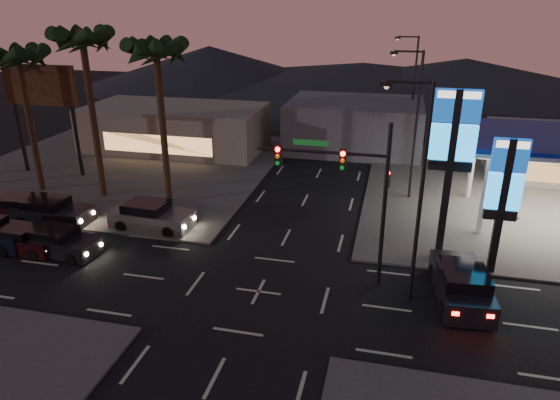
% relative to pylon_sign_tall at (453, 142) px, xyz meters
% --- Properties ---
extents(ground, '(140.00, 140.00, 0.00)m').
position_rel_pylon_sign_tall_xyz_m(ground, '(-8.50, -5.50, -6.39)').
color(ground, black).
rests_on(ground, ground).
extents(corner_lot_ne, '(24.00, 24.00, 0.12)m').
position_rel_pylon_sign_tall_xyz_m(corner_lot_ne, '(7.50, 10.50, -6.33)').
color(corner_lot_ne, '#47443F').
rests_on(corner_lot_ne, ground).
extents(corner_lot_nw, '(24.00, 24.00, 0.12)m').
position_rel_pylon_sign_tall_xyz_m(corner_lot_nw, '(-24.50, 10.50, -6.33)').
color(corner_lot_nw, '#47443F').
rests_on(corner_lot_nw, ground).
extents(convenience_store, '(10.00, 6.00, 4.00)m').
position_rel_pylon_sign_tall_xyz_m(convenience_store, '(9.50, 15.50, -4.39)').
color(convenience_store, '#726B5B').
rests_on(convenience_store, ground).
extents(pylon_sign_tall, '(2.20, 0.35, 9.00)m').
position_rel_pylon_sign_tall_xyz_m(pylon_sign_tall, '(0.00, 0.00, 0.00)').
color(pylon_sign_tall, black).
rests_on(pylon_sign_tall, ground).
extents(pylon_sign_short, '(1.60, 0.35, 7.00)m').
position_rel_pylon_sign_tall_xyz_m(pylon_sign_short, '(2.50, -1.00, -1.74)').
color(pylon_sign_short, black).
rests_on(pylon_sign_short, ground).
extents(traffic_signal_mast, '(6.10, 0.39, 8.00)m').
position_rel_pylon_sign_tall_xyz_m(traffic_signal_mast, '(-4.74, -3.51, -1.17)').
color(traffic_signal_mast, black).
rests_on(traffic_signal_mast, ground).
extents(pedestal_signal, '(0.32, 0.39, 4.30)m').
position_rel_pylon_sign_tall_xyz_m(pedestal_signal, '(-3.00, 1.48, -3.47)').
color(pedestal_signal, black).
rests_on(pedestal_signal, ground).
extents(streetlight_near, '(2.14, 0.25, 10.00)m').
position_rel_pylon_sign_tall_xyz_m(streetlight_near, '(-1.71, -4.50, -0.68)').
color(streetlight_near, black).
rests_on(streetlight_near, ground).
extents(streetlight_mid, '(2.14, 0.25, 10.00)m').
position_rel_pylon_sign_tall_xyz_m(streetlight_mid, '(-1.71, 8.50, -0.68)').
color(streetlight_mid, black).
rests_on(streetlight_mid, ground).
extents(streetlight_far, '(2.14, 0.25, 10.00)m').
position_rel_pylon_sign_tall_xyz_m(streetlight_far, '(-1.71, 22.50, -0.68)').
color(streetlight_far, black).
rests_on(streetlight_far, ground).
extents(palm_a, '(4.41, 4.41, 10.86)m').
position_rel_pylon_sign_tall_xyz_m(palm_a, '(-17.50, 4.00, 3.03)').
color(palm_a, black).
rests_on(palm_a, ground).
extents(palm_b, '(4.41, 4.41, 11.46)m').
position_rel_pylon_sign_tall_xyz_m(palm_b, '(-22.50, 4.00, 3.58)').
color(palm_b, black).
rests_on(palm_b, ground).
extents(palm_c, '(4.41, 4.41, 10.26)m').
position_rel_pylon_sign_tall_xyz_m(palm_c, '(-27.50, 4.00, 2.49)').
color(palm_c, black).
rests_on(palm_c, ground).
extents(billboard, '(6.00, 0.30, 8.50)m').
position_rel_pylon_sign_tall_xyz_m(billboard, '(-29.00, 7.50, -0.06)').
color(billboard, black).
rests_on(billboard, ground).
extents(building_far_west, '(16.00, 8.00, 4.00)m').
position_rel_pylon_sign_tall_xyz_m(building_far_west, '(-22.50, 16.50, -4.39)').
color(building_far_west, '#726B5B').
rests_on(building_far_west, ground).
extents(building_far_mid, '(12.00, 9.00, 4.40)m').
position_rel_pylon_sign_tall_xyz_m(building_far_mid, '(-6.50, 20.50, -4.19)').
color(building_far_mid, '#4C4C51').
rests_on(building_far_mid, ground).
extents(hill_left, '(40.00, 40.00, 6.00)m').
position_rel_pylon_sign_tall_xyz_m(hill_left, '(-33.50, 54.50, -3.39)').
color(hill_left, black).
rests_on(hill_left, ground).
extents(hill_right, '(50.00, 50.00, 5.00)m').
position_rel_pylon_sign_tall_xyz_m(hill_right, '(6.50, 54.50, -3.89)').
color(hill_right, black).
rests_on(hill_right, ground).
extents(hill_center, '(60.00, 60.00, 4.00)m').
position_rel_pylon_sign_tall_xyz_m(hill_center, '(-8.50, 54.50, -4.39)').
color(hill_center, black).
rests_on(hill_center, ground).
extents(car_lane_a_front, '(4.60, 2.22, 1.46)m').
position_rel_pylon_sign_tall_xyz_m(car_lane_a_front, '(-20.10, -4.24, -5.72)').
color(car_lane_a_front, black).
rests_on(car_lane_a_front, ground).
extents(car_lane_a_mid, '(4.31, 1.97, 1.38)m').
position_rel_pylon_sign_tall_xyz_m(car_lane_a_mid, '(-22.33, -4.38, -5.75)').
color(car_lane_a_mid, black).
rests_on(car_lane_a_mid, ground).
extents(car_lane_b_front, '(5.16, 2.38, 1.65)m').
position_rel_pylon_sign_tall_xyz_m(car_lane_b_front, '(-16.75, -0.08, -5.63)').
color(car_lane_b_front, '#515153').
rests_on(car_lane_b_front, ground).
extents(car_lane_b_mid, '(5.01, 2.14, 1.62)m').
position_rel_pylon_sign_tall_xyz_m(car_lane_b_mid, '(-23.09, -0.87, -5.64)').
color(car_lane_b_mid, black).
rests_on(car_lane_b_mid, ground).
extents(car_lane_b_rear, '(4.79, 2.25, 1.52)m').
position_rel_pylon_sign_tall_xyz_m(car_lane_b_rear, '(-25.36, -0.72, -5.69)').
color(car_lane_b_rear, black).
rests_on(car_lane_b_rear, ground).
extents(suv_station, '(2.61, 5.30, 1.71)m').
position_rel_pylon_sign_tall_xyz_m(suv_station, '(0.74, -3.95, -5.60)').
color(suv_station, black).
rests_on(suv_station, ground).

